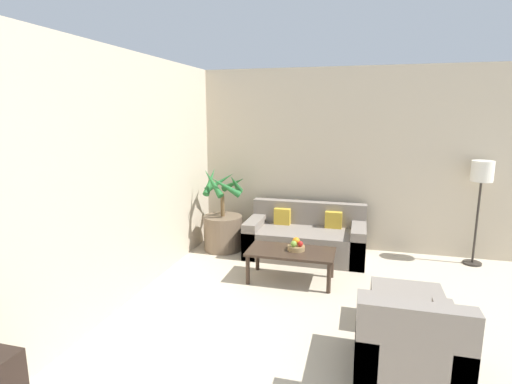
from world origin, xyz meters
The scene contains 12 objects.
wall_back centered at (0.00, 6.74, 1.35)m, with size 8.64×0.06×2.70m.
wall_left centered at (-3.55, 3.36, 1.35)m, with size 0.06×8.31×2.70m.
potted_palm centered at (-3.08, 6.17, 0.37)m, with size 0.69×0.71×1.26m.
sofa_loveseat centered at (-1.83, 6.21, 0.26)m, with size 1.68×0.81×0.74m.
floor_lamp centered at (0.45, 6.48, 1.19)m, with size 0.28×0.28×1.43m.
coffee_table centered at (-1.88, 5.29, 0.34)m, with size 1.06×0.55×0.39m.
fruit_bowl centered at (-1.82, 5.32, 0.42)m, with size 0.21×0.21×0.06m.
apple_red centered at (-1.77, 5.30, 0.48)m, with size 0.07×0.07×0.07m.
apple_green centered at (-1.84, 5.27, 0.49)m, with size 0.08×0.08×0.08m.
orange_fruit centered at (-1.83, 5.36, 0.49)m, with size 0.09×0.09×0.09m.
armchair centered at (-0.69, 3.66, 0.26)m, with size 0.78×0.87×0.79m.
ottoman centered at (-0.61, 4.51, 0.19)m, with size 0.66×0.49×0.38m.
Camera 1 is at (-1.09, 0.69, 2.05)m, focal length 28.00 mm.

